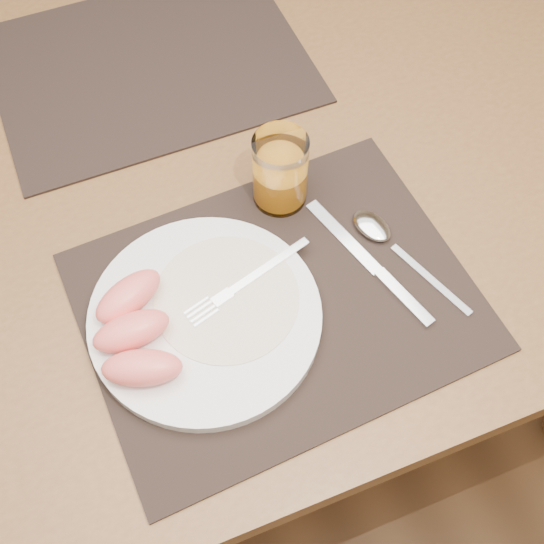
{
  "coord_description": "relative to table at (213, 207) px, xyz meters",
  "views": [
    {
      "loc": [
        -0.13,
        -0.57,
        1.47
      ],
      "look_at": [
        0.02,
        -0.19,
        0.77
      ],
      "focal_mm": 45.0,
      "sensor_mm": 36.0,
      "label": 1
    }
  ],
  "objects": [
    {
      "name": "grapefruit_wedges",
      "position": [
        -0.16,
        -0.21,
        0.12
      ],
      "size": [
        0.11,
        0.16,
        0.04
      ],
      "color": "#FE7467",
      "rests_on": "plate"
    },
    {
      "name": "plate",
      "position": [
        -0.08,
        -0.21,
        0.1
      ],
      "size": [
        0.27,
        0.27,
        0.02
      ],
      "primitive_type": "cylinder",
      "color": "white",
      "rests_on": "placemat_near"
    },
    {
      "name": "juice_glass",
      "position": [
        0.07,
        -0.08,
        0.13
      ],
      "size": [
        0.07,
        0.07,
        0.1
      ],
      "color": "white",
      "rests_on": "placemat_near"
    },
    {
      "name": "table",
      "position": [
        0.0,
        0.0,
        0.0
      ],
      "size": [
        1.4,
        0.9,
        0.75
      ],
      "color": "brown",
      "rests_on": "ground"
    },
    {
      "name": "placemat_far",
      "position": [
        -0.02,
        0.22,
        0.09
      ],
      "size": [
        0.46,
        0.36,
        0.0
      ],
      "primitive_type": "cube",
      "rotation": [
        0.0,
        0.0,
        0.02
      ],
      "color": "black",
      "rests_on": "table"
    },
    {
      "name": "ground",
      "position": [
        0.0,
        0.0,
        -0.67
      ],
      "size": [
        5.0,
        5.0,
        0.0
      ],
      "primitive_type": "plane",
      "color": "brown",
      "rests_on": "ground"
    },
    {
      "name": "spoon",
      "position": [
        0.17,
        -0.18,
        0.09
      ],
      "size": [
        0.08,
        0.19,
        0.01
      ],
      "color": "silver",
      "rests_on": "placemat_near"
    },
    {
      "name": "plate_dressing",
      "position": [
        -0.05,
        -0.2,
        0.1
      ],
      "size": [
        0.17,
        0.17,
        0.0
      ],
      "color": "white",
      "rests_on": "plate"
    },
    {
      "name": "fork",
      "position": [
        -0.03,
        -0.2,
        0.11
      ],
      "size": [
        0.17,
        0.07,
        0.0
      ],
      "color": "silver",
      "rests_on": "plate"
    },
    {
      "name": "knife",
      "position": [
        0.14,
        -0.23,
        0.09
      ],
      "size": [
        0.07,
        0.22,
        0.01
      ],
      "color": "silver",
      "rests_on": "placemat_near"
    },
    {
      "name": "placemat_near",
      "position": [
        0.01,
        -0.22,
        0.09
      ],
      "size": [
        0.47,
        0.38,
        0.0
      ],
      "primitive_type": "cube",
      "rotation": [
        0.0,
        0.0,
        0.06
      ],
      "color": "black",
      "rests_on": "table"
    }
  ]
}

